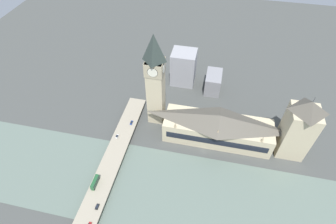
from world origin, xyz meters
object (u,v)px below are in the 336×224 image
at_px(car_northbound_lead, 131,123).
at_px(victoria_tower, 298,128).
at_px(clock_tower, 155,80).
at_px(parliament_hall, 218,127).
at_px(road_bridge, 106,176).
at_px(car_southbound_lead, 117,136).
at_px(double_decker_bus_mid, 95,182).
at_px(car_southbound_mid, 97,207).

bearing_deg(car_northbound_lead, victoria_tower, -88.71).
bearing_deg(clock_tower, parliament_hall, -102.24).
xyz_separation_m(victoria_tower, road_bridge, (-54.30, 130.98, -22.88)).
bearing_deg(car_southbound_lead, road_bridge, -174.31).
distance_m(double_decker_bus_mid, car_northbound_lead, 59.94).
distance_m(clock_tower, car_northbound_lead, 45.09).
height_order(parliament_hall, car_southbound_mid, parliament_hall).
relative_size(parliament_hall, victoria_tower, 1.49).
bearing_deg(victoria_tower, car_northbound_lead, 91.29).
distance_m(victoria_tower, car_northbound_lead, 129.48).
xyz_separation_m(clock_tower, victoria_tower, (-11.39, -109.03, -17.13)).
relative_size(parliament_hall, car_northbound_lead, 18.81).
bearing_deg(double_decker_bus_mid, road_bridge, -25.87).
distance_m(clock_tower, victoria_tower, 110.95).
bearing_deg(car_northbound_lead, clock_tower, -52.57).
bearing_deg(victoria_tower, car_southbound_lead, 98.28).
xyz_separation_m(double_decker_bus_mid, car_southbound_lead, (42.78, -0.45, -1.94)).
bearing_deg(victoria_tower, parliament_hall, 90.06).
bearing_deg(car_southbound_mid, clock_tower, -11.57).
height_order(victoria_tower, double_decker_bus_mid, victoria_tower).
xyz_separation_m(road_bridge, car_southbound_lead, (34.73, 3.46, 1.60)).
relative_size(car_northbound_lead, car_southbound_lead, 1.14).
xyz_separation_m(clock_tower, car_northbound_lead, (-14.27, 18.64, -38.50)).
xyz_separation_m(parliament_hall, victoria_tower, (0.05, -56.30, 13.09)).
distance_m(clock_tower, car_southbound_mid, 98.72).
height_order(car_northbound_lead, car_southbound_lead, car_southbound_lead).
relative_size(victoria_tower, double_decker_bus_mid, 5.49).
height_order(parliament_hall, double_decker_bus_mid, parliament_hall).
bearing_deg(double_decker_bus_mid, parliament_hall, -51.60).
xyz_separation_m(parliament_hall, car_southbound_mid, (-77.65, 70.96, -8.23)).
height_order(victoria_tower, car_southbound_mid, victoria_tower).
distance_m(double_decker_bus_mid, car_southbound_lead, 42.83).
bearing_deg(clock_tower, car_southbound_mid, 168.43).
bearing_deg(road_bridge, car_northbound_lead, -3.68).
bearing_deg(double_decker_bus_mid, car_southbound_lead, -0.60).
height_order(parliament_hall, clock_tower, clock_tower).
height_order(double_decker_bus_mid, car_southbound_mid, double_decker_bus_mid).
bearing_deg(car_southbound_mid, car_northbound_lead, 0.31).
relative_size(double_decker_bus_mid, car_northbound_lead, 2.31).
relative_size(clock_tower, double_decker_bus_mid, 7.94).
distance_m(double_decker_bus_mid, car_southbound_mid, 17.25).
relative_size(road_bridge, double_decker_bus_mid, 15.66).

